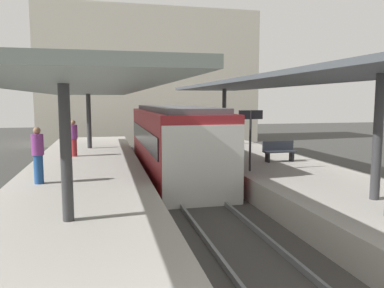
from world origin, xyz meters
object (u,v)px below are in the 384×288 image
commuter_train (174,142)px  passenger_near_bench (38,154)px  platform_sign (251,127)px  passenger_mid_platform (74,138)px  platform_bench (279,151)px

commuter_train → passenger_near_bench: 6.57m
platform_sign → passenger_mid_platform: (-6.52, 5.27, -0.76)m
platform_bench → passenger_near_bench: bearing=-166.5°
commuter_train → platform_sign: commuter_train is taller
platform_bench → platform_sign: bearing=-139.1°
platform_bench → passenger_near_bench: (-9.14, -2.19, 0.45)m
passenger_near_bench → platform_bench: bearing=13.5°
platform_sign → passenger_near_bench: size_ratio=1.26×
platform_bench → passenger_mid_platform: passenger_mid_platform is taller
platform_sign → passenger_mid_platform: platform_sign is taller
commuter_train → passenger_near_bench: commuter_train is taller
commuter_train → passenger_near_bench: (-5.01, -4.25, 0.18)m
commuter_train → platform_sign: size_ratio=4.77×
platform_bench → passenger_mid_platform: bearing=157.5°
platform_bench → platform_sign: 2.90m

